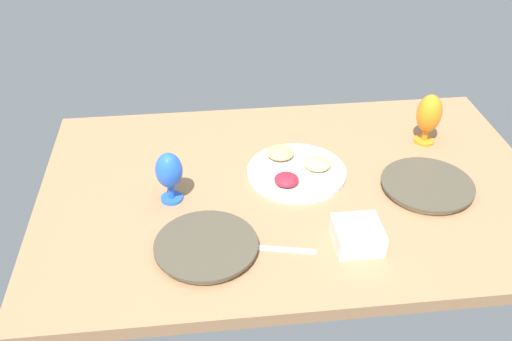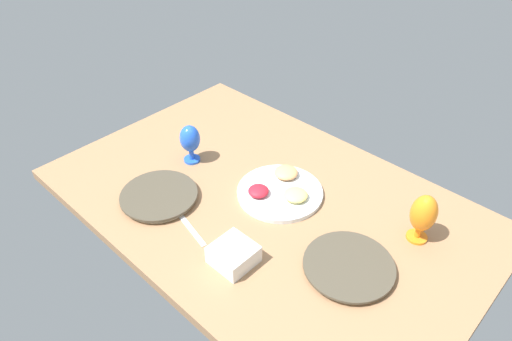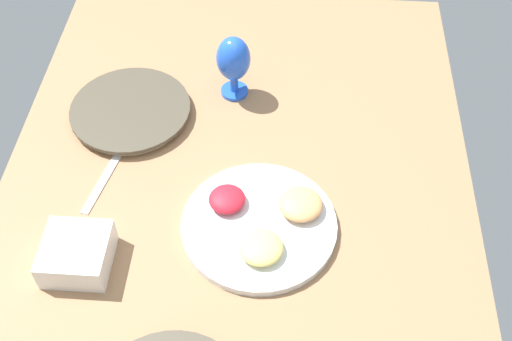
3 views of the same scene
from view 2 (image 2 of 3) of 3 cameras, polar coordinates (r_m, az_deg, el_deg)
ground_plane at (r=175.30cm, az=1.11°, el=-4.02°), size 160.00×104.00×4.00cm
dinner_plate_left at (r=176.82cm, az=-11.79°, el=-3.12°), size 28.76×28.76×2.56cm
dinner_plate_right at (r=152.38cm, az=11.29°, el=-11.48°), size 29.03×29.03×2.45cm
fruit_platter at (r=175.59cm, az=3.02°, el=-2.44°), size 32.34×32.34×5.07cm
hurricane_glass_orange at (r=161.38cm, az=19.82°, el=-5.10°), size 8.67×8.67×18.53cm
hurricane_glass_blue at (r=188.65cm, az=-8.08°, el=3.72°), size 8.20×8.20×16.66cm
square_bowl_white at (r=150.12cm, az=-2.78°, el=-10.16°), size 12.93×12.93×6.47cm
fork_by_left_plate at (r=163.52cm, az=-7.90°, el=-7.17°), size 17.96×5.67×0.60cm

